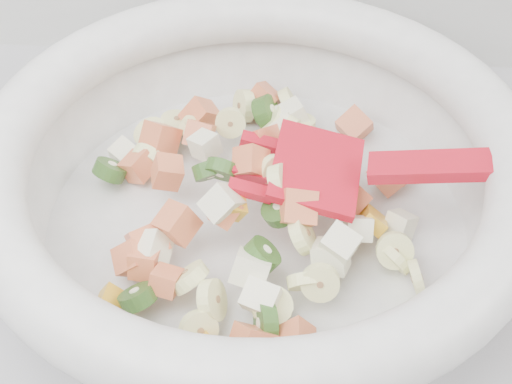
{
  "coord_description": "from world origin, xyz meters",
  "views": [
    {
      "loc": [
        -0.06,
        1.12,
        1.33
      ],
      "look_at": [
        -0.09,
        1.5,
        0.95
      ],
      "focal_mm": 55.0,
      "sensor_mm": 36.0,
      "label": 1
    }
  ],
  "objects": [
    {
      "name": "mixing_bowl",
      "position": [
        -0.09,
        1.5,
        0.96
      ],
      "size": [
        0.5,
        0.38,
        0.12
      ],
      "color": "white",
      "rests_on": "counter"
    }
  ]
}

